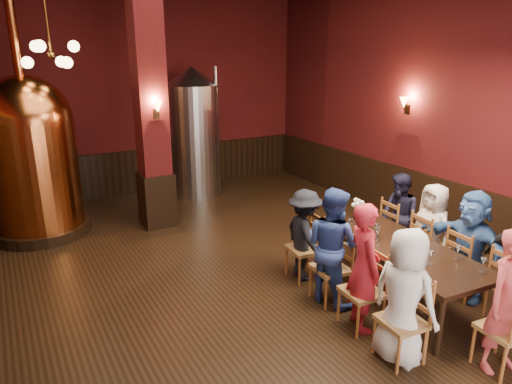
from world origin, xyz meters
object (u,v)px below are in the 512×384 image
person_2 (332,246)px  rose_vase (359,206)px  person_0 (404,297)px  copper_kettle (32,155)px  steel_vessel (194,132)px  person_1 (364,267)px  dining_table (401,250)px

person_2 → rose_vase: bearing=-72.3°
person_0 → copper_kettle: bearing=16.3°
person_2 → person_0: bearing=161.3°
person_2 → steel_vessel: bearing=-16.8°
person_1 → rose_vase: 1.62m
copper_kettle → person_0: bearing=-63.0°
dining_table → person_2: (-0.82, 0.41, 0.09)m
steel_vessel → rose_vase: bearing=-81.9°
steel_vessel → rose_vase: (0.67, -4.67, -0.45)m
dining_table → person_1: 0.92m
person_0 → steel_vessel: size_ratio=0.53×
person_2 → steel_vessel: (0.30, 5.25, 0.64)m
dining_table → steel_vessel: size_ratio=0.88×
person_0 → steel_vessel: bearing=-14.3°
copper_kettle → rose_vase: bearing=-43.7°
dining_table → person_1: person_1 is taller
copper_kettle → rose_vase: 5.56m
person_1 → copper_kettle: 5.91m
copper_kettle → steel_vessel: (3.34, 0.84, -0.02)m
dining_table → steel_vessel: steel_vessel is taller
copper_kettle → rose_vase: copper_kettle is taller
person_2 → rose_vase: person_2 is taller
copper_kettle → steel_vessel: copper_kettle is taller
person_1 → person_0: bearing=-166.7°
person_0 → rose_vase: bearing=-40.3°
person_0 → person_1: person_1 is taller
person_2 → steel_vessel: size_ratio=0.55×
dining_table → rose_vase: (0.15, 0.99, 0.28)m
dining_table → rose_vase: 1.04m
dining_table → person_2: bearing=158.8°
person_0 → copper_kettle: size_ratio=0.38×
person_0 → copper_kettle: (-2.92, 5.73, 0.69)m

